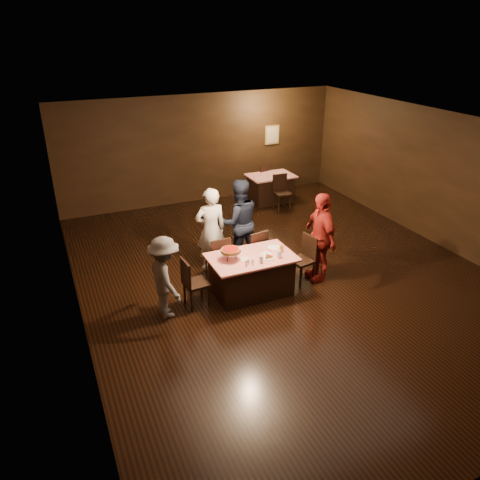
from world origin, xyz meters
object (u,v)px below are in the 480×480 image
object	(u,v)px
chair_far_left	(217,258)
chair_back_far	(261,179)
main_table	(251,275)
diner_grey_knit	(165,277)
diner_navy_hoodie	(239,222)
chair_end_right	(302,260)
plate_empty	(274,248)
back_table	(271,188)
glass_amber	(281,248)
glass_front_right	(279,254)
diner_white_jacket	(211,230)
diner_red_shirt	(320,237)
chair_far_right	(254,250)
pizza_stand	(231,251)
glass_front_left	(261,259)
chair_end_left	(196,282)
chair_back_near	(282,193)

from	to	relation	value
chair_far_left	chair_back_far	world-z (taller)	same
main_table	diner_grey_knit	bearing A→B (deg)	-177.25
diner_grey_knit	diner_navy_hoodie	bearing A→B (deg)	-62.80
chair_end_right	plate_empty	distance (m)	0.65
back_table	diner_grey_knit	distance (m)	6.23
chair_end_right	glass_amber	size ratio (longest dim) A/B	6.79
glass_front_right	glass_amber	distance (m)	0.25
chair_far_left	glass_front_right	size ratio (longest dim) A/B	6.79
diner_white_jacket	diner_red_shirt	size ratio (longest dim) A/B	0.98
diner_white_jacket	glass_amber	bearing A→B (deg)	130.00
main_table	chair_end_right	xyz separation A→B (m)	(1.10, -0.00, 0.09)
diner_navy_hoodie	plate_empty	distance (m)	1.16
plate_empty	glass_front_right	distance (m)	0.42
chair_far_left	chair_far_right	xyz separation A→B (m)	(0.80, 0.00, 0.00)
chair_end_right	diner_grey_knit	world-z (taller)	diner_grey_knit
pizza_stand	glass_front_left	xyz separation A→B (m)	(0.45, -0.35, -0.11)
back_table	diner_white_jacket	bearing A→B (deg)	-133.55
chair_far_left	plate_empty	distance (m)	1.16
back_table	diner_red_shirt	size ratio (longest dim) A/B	0.72
main_table	diner_white_jacket	distance (m)	1.36
glass_front_right	diner_grey_knit	bearing A→B (deg)	175.44
pizza_stand	glass_amber	distance (m)	1.01
glass_amber	chair_end_left	bearing A→B (deg)	178.32
back_table	diner_grey_knit	xyz separation A→B (m)	(-4.33, -4.46, 0.36)
glass_front_left	chair_far_right	bearing A→B (deg)	71.57
main_table	chair_end_right	world-z (taller)	chair_end_right
chair_end_left	diner_navy_hoodie	xyz separation A→B (m)	(1.40, 1.27, 0.45)
diner_grey_knit	glass_front_left	bearing A→B (deg)	-104.51
diner_grey_knit	glass_front_left	size ratio (longest dim) A/B	10.70
chair_far_left	diner_red_shirt	xyz separation A→B (m)	(1.87, -0.77, 0.43)
chair_back_far	glass_front_right	world-z (taller)	chair_back_far
chair_far_left	chair_end_left	size ratio (longest dim) A/B	1.00
chair_far_left	diner_grey_knit	size ratio (longest dim) A/B	0.63
diner_white_jacket	plate_empty	size ratio (longest dim) A/B	7.09
chair_back_near	chair_far_right	bearing A→B (deg)	-124.50
chair_back_near	glass_front_right	bearing A→B (deg)	-116.21
diner_white_jacket	glass_front_left	bearing A→B (deg)	107.93
chair_end_right	main_table	bearing A→B (deg)	-100.69
chair_end_left	chair_end_right	xyz separation A→B (m)	(2.20, 0.00, 0.00)
back_table	chair_end_right	world-z (taller)	chair_end_right
chair_end_right	pizza_stand	xyz separation A→B (m)	(-1.50, 0.05, 0.48)
chair_back_near	diner_grey_knit	bearing A→B (deg)	-135.95
chair_back_near	chair_back_far	distance (m)	1.30
plate_empty	chair_end_right	bearing A→B (deg)	-15.26
chair_far_right	chair_back_near	xyz separation A→B (m)	(2.25, 2.93, 0.00)
chair_end_right	glass_amber	bearing A→B (deg)	-94.98
main_table	plate_empty	xyz separation A→B (m)	(0.55, 0.15, 0.39)
diner_white_jacket	diner_red_shirt	distance (m)	2.20
chair_back_far	diner_navy_hoodie	bearing A→B (deg)	42.75
chair_end_right	plate_empty	xyz separation A→B (m)	(-0.55, 0.15, 0.30)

